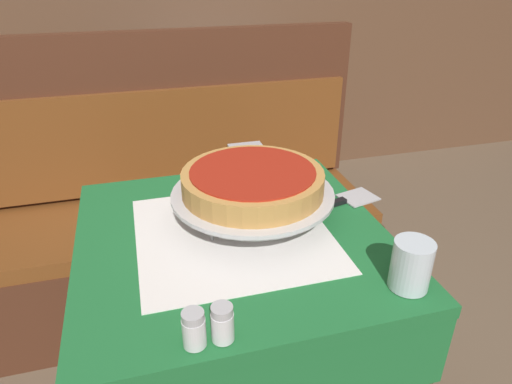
{
  "coord_description": "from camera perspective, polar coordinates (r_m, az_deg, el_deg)",
  "views": [
    {
      "loc": [
        -0.19,
        -0.9,
        1.37
      ],
      "look_at": [
        0.06,
        0.02,
        0.86
      ],
      "focal_mm": 32.0,
      "sensor_mm": 36.0,
      "label": 1
    }
  ],
  "objects": [
    {
      "name": "condiment_caddy",
      "position": [
        2.53,
        -3.8,
        15.18
      ],
      "size": [
        0.15,
        0.15,
        0.18
      ],
      "color": "black",
      "rests_on": "dining_table_rear"
    },
    {
      "name": "pizza_server",
      "position": [
        1.23,
        9.62,
        -1.47
      ],
      "size": [
        0.29,
        0.12,
        0.01
      ],
      "color": "#BCBCC1",
      "rests_on": "dining_table_front"
    },
    {
      "name": "napkin_holder",
      "position": [
        1.38,
        -1.29,
        4.12
      ],
      "size": [
        0.1,
        0.05,
        0.09
      ],
      "color": "#B2B2B7",
      "rests_on": "dining_table_front"
    },
    {
      "name": "dining_table_front",
      "position": [
        1.17,
        -2.76,
        -10.25
      ],
      "size": [
        0.73,
        0.73,
        0.77
      ],
      "color": "#1E6B33",
      "rests_on": "ground_plane"
    },
    {
      "name": "pizza_pan_stand",
      "position": [
        1.12,
        -0.41,
        -0.39
      ],
      "size": [
        0.4,
        0.4,
        0.08
      ],
      "color": "#ADADB2",
      "rests_on": "dining_table_front"
    },
    {
      "name": "salt_shaker",
      "position": [
        0.81,
        -7.77,
        -16.6
      ],
      "size": [
        0.04,
        0.04,
        0.07
      ],
      "color": "silver",
      "rests_on": "dining_table_front"
    },
    {
      "name": "booth_bench",
      "position": [
        1.96,
        -9.58,
        -5.05
      ],
      "size": [
        1.59,
        0.51,
        1.11
      ],
      "color": "#4C2819",
      "rests_on": "ground_plane"
    },
    {
      "name": "deep_dish_pizza",
      "position": [
        1.1,
        -0.42,
        1.38
      ],
      "size": [
        0.35,
        0.35,
        0.06
      ],
      "color": "#C68E47",
      "rests_on": "pizza_pan_stand"
    },
    {
      "name": "pepper_shaker",
      "position": [
        0.81,
        -4.21,
        -16.04
      ],
      "size": [
        0.04,
        0.04,
        0.07
      ],
      "color": "silver",
      "rests_on": "dining_table_front"
    },
    {
      "name": "dining_table_rear",
      "position": [
        2.54,
        -4.06,
        11.69
      ],
      "size": [
        0.71,
        0.71,
        0.78
      ],
      "color": "#194799",
      "rests_on": "ground_plane"
    },
    {
      "name": "water_glass_near",
      "position": [
        0.96,
        18.83,
        -8.61
      ],
      "size": [
        0.08,
        0.08,
        0.1
      ],
      "color": "silver",
      "rests_on": "dining_table_front"
    }
  ]
}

